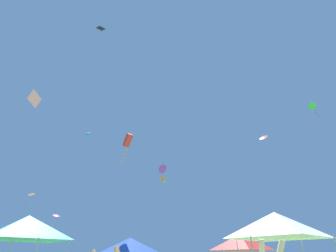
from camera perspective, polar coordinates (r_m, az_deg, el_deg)
The scene contains 14 objects.
canopy_tent_blue at distance 19.09m, azimuth -8.52°, elevation -24.68°, with size 2.89×2.89×3.09m.
canopy_tent_teal at distance 14.72m, azimuth -28.87°, elevation -19.13°, with size 3.43×3.43×3.67m.
canopy_tent_white at distance 13.25m, azimuth 22.90°, elevation -19.58°, with size 3.46×3.46×3.70m.
canopy_tent_red at distance 19.54m, azimuth 15.91°, elevation -23.54°, with size 3.09×3.09×3.31m.
kite_magenta_delta at distance 39.56m, azimuth -23.54°, elevation -17.78°, with size 1.39×1.40×1.90m.
kite_purple_delta at distance 37.16m, azimuth -1.30°, elevation -9.45°, with size 1.49×1.49×1.22m.
kite_red_delta at distance 38.02m, azimuth 20.36°, elevation -2.33°, with size 1.52×1.48×0.92m.
kite_green_diamond at distance 24.64m, azimuth 29.42°, elevation 3.76°, with size 0.70×0.75×1.39m.
kite_pink_diamond at distance 27.09m, azimuth -27.45°, elevation 5.34°, with size 1.09×1.18×1.00m.
kite_red_box at distance 23.64m, azimuth -8.95°, elevation -3.31°, with size 1.09×1.15×2.83m.
kite_pink_delta at distance 29.24m, azimuth -28.03°, elevation -13.26°, with size 0.62×0.63×1.17m.
kite_black_diamond at distance 24.52m, azimuth -14.69°, elevation 20.34°, with size 0.80×0.95×0.51m.
kite_orange_box at distance 30.56m, azimuth -1.09°, elevation -11.62°, with size 0.58×0.44×0.76m.
kite_cyan_delta at distance 39.54m, azimuth -17.40°, elevation -1.60°, with size 0.87×0.64×0.73m.
Camera 1 is at (0.53, -5.21, 1.78)m, focal length 27.48 mm.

